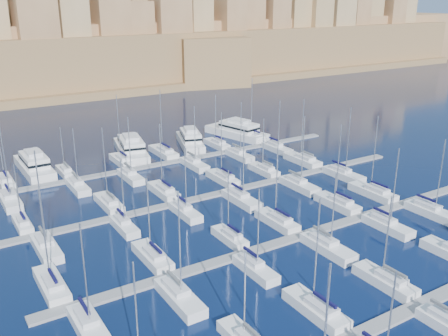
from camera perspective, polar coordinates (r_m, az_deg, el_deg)
ground at (r=88.87m, az=4.14°, el=-4.78°), size 600.00×600.00×0.00m
pontoon_near at (r=67.81m, az=21.82°, el=-14.20°), size 84.00×2.00×0.40m
pontoon_mid_near at (r=80.38m, az=9.22°, el=-7.54°), size 84.00×2.00×0.40m
pontoon_mid_far at (r=96.39m, az=0.65°, el=-2.65°), size 84.00×2.00×0.40m
pontoon_far at (r=114.40m, az=-5.31°, el=0.82°), size 84.00×2.00×0.40m
sailboat_2 at (r=62.36m, az=10.49°, el=-15.56°), size 2.81×9.37×15.02m
sailboat_3 at (r=69.83m, az=17.98°, el=-12.17°), size 2.73×9.11×12.73m
sailboat_9 at (r=64.17m, az=24.17°, el=-16.06°), size 2.19×7.31×10.61m
sailboat_12 at (r=69.35m, az=-19.09°, el=-12.52°), size 2.78×9.28×14.08m
sailboat_13 at (r=72.81m, az=-8.17°, el=-9.99°), size 2.74×9.14×12.69m
sailboat_14 at (r=77.44m, az=0.68°, el=-7.92°), size 2.27×7.57×11.77m
sailboat_15 at (r=83.12m, az=6.12°, el=-6.04°), size 2.72×9.08×14.56m
sailboat_16 at (r=91.68m, az=12.86°, el=-3.95°), size 2.81×9.37×15.39m
sailboat_17 at (r=98.39m, az=16.67°, el=-2.67°), size 2.99×9.98×15.71m
sailboat_18 at (r=60.62m, az=-15.17°, el=-17.10°), size 2.71×9.04×14.07m
sailboat_19 at (r=63.74m, az=-5.12°, el=-14.43°), size 2.79×9.32×15.27m
sailboat_20 at (r=69.42m, az=3.57°, el=-11.38°), size 2.43×8.10×12.82m
sailboat_21 at (r=76.15m, az=11.76°, el=-8.83°), size 2.88×9.59×12.82m
sailboat_22 at (r=85.33m, az=18.15°, el=-6.25°), size 2.67×8.91×14.22m
sailboat_23 at (r=93.17m, az=22.64°, el=-4.63°), size 2.90×9.66×14.11m
sailboat_24 at (r=88.00m, az=-22.02°, el=-5.97°), size 2.20×7.32×11.15m
sailboat_25 at (r=91.89m, az=-13.01°, el=-3.91°), size 2.74×9.12×14.86m
sailboat_26 at (r=95.59m, az=-6.91°, el=-2.63°), size 2.78×9.26×14.02m
sailboat_27 at (r=101.49m, az=-0.12°, el=-1.17°), size 2.77×9.23×14.63m
sailboat_28 at (r=106.55m, az=4.60°, el=-0.25°), size 2.53×8.42×12.17m
sailboat_29 at (r=114.02m, az=8.98°, el=0.90°), size 3.04×10.13×14.93m
sailboat_30 at (r=79.03m, az=-19.68°, el=-8.51°), size 2.85×9.48×16.13m
sailboat_31 at (r=82.64m, az=-11.35°, el=-6.50°), size 2.36×7.88×12.43m
sailboat_32 at (r=86.43m, az=-4.47°, el=-4.98°), size 2.50×8.33×12.89m
sailboat_33 at (r=91.26m, az=1.98°, el=-3.57°), size 2.85×9.51×14.33m
sailboat_34 at (r=99.03m, az=8.57°, el=-1.92°), size 2.87×9.56×14.94m
sailboat_35 at (r=106.60m, az=13.46°, el=-0.70°), size 2.96×9.85×15.29m
sailboat_36 at (r=109.11m, az=-23.72°, el=-1.38°), size 2.61×8.70×14.32m
sailboat_37 at (r=110.59m, az=-17.67°, el=-0.40°), size 2.28×7.58×10.61m
sailboat_38 at (r=114.79m, az=-11.61°, el=0.86°), size 2.76×9.19×15.90m
sailboat_39 at (r=119.25m, az=-6.92°, el=1.81°), size 3.16×10.52×15.82m
sailboat_40 at (r=125.02m, az=-0.82°, el=2.75°), size 2.66×8.86×13.41m
sailboat_41 at (r=131.19m, az=3.27°, el=3.52°), size 2.88×9.60×16.46m
sailboat_42 at (r=98.69m, az=-23.26°, el=-3.40°), size 2.94×9.80×15.47m
sailboat_43 at (r=101.39m, az=-16.38°, el=-2.02°), size 2.63×8.76×12.77m
sailboat_44 at (r=104.44m, az=-10.64°, el=-0.92°), size 2.67×8.89×13.62m
sailboat_45 at (r=110.23m, az=-3.42°, el=0.46°), size 2.73×9.11×14.11m
sailboat_46 at (r=116.36m, az=1.76°, el=1.49°), size 2.61×8.70×13.66m
sailboat_47 at (r=122.25m, az=6.04°, el=2.26°), size 2.77×9.22×12.78m
motor_yacht_a at (r=113.98m, az=-20.86°, el=0.35°), size 5.34×17.21×5.25m
motor_yacht_b at (r=120.53m, az=-10.58°, el=2.29°), size 9.63×19.68×5.25m
motor_yacht_c at (r=125.45m, az=-3.87°, el=3.24°), size 9.75×16.76×5.25m
motor_yacht_d at (r=134.00m, az=1.55°, el=4.30°), size 9.93×19.62×5.25m
fortified_city at (r=226.78m, az=-20.13°, el=12.60°), size 460.00×108.95×59.52m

